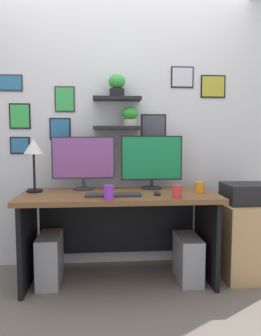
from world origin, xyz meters
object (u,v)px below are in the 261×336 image
object	(u,v)px
desk_lamp	(34,151)
pen_cup	(177,192)
coffee_mug	(200,187)
drawer_cabinet	(245,239)
monitor_right	(152,161)
computer_tower_right	(188,258)
computer_tower_left	(50,259)
desk	(119,216)
printer	(247,193)
keyboard	(113,195)
water_cup	(109,193)
computer_mouse	(157,193)
monitor_left	(83,161)

from	to	relation	value
desk_lamp	pen_cup	xyz separation A→B (m)	(1.14, -0.38, -0.30)
coffee_mug	drawer_cabinet	bearing A→B (deg)	2.94
monitor_right	computer_tower_right	size ratio (longest dim) A/B	1.37
coffee_mug	computer_tower_left	world-z (taller)	coffee_mug
desk	monitor_right	world-z (taller)	monitor_right
computer_tower_right	printer	bearing A→B (deg)	5.66
keyboard	pen_cup	world-z (taller)	pen_cup
drawer_cabinet	computer_tower_right	bearing A→B (deg)	-174.34
water_cup	computer_tower_right	distance (m)	0.94
keyboard	computer_tower_left	size ratio (longest dim) A/B	1.08
desk	keyboard	xyz separation A→B (m)	(-0.05, -0.18, 0.22)
printer	computer_tower_left	distance (m)	1.76
computer_tower_left	desk	bearing A→B (deg)	5.19
computer_mouse	coffee_mug	xyz separation A→B (m)	(0.38, 0.10, 0.03)
monitor_right	computer_tower_right	bearing A→B (deg)	-43.18
monitor_left	computer_mouse	world-z (taller)	monitor_left
computer_mouse	computer_tower_right	distance (m)	0.64
monitor_right	coffee_mug	size ratio (longest dim) A/B	6.10
monitor_right	printer	world-z (taller)	monitor_right
pen_cup	desk	bearing A→B (deg)	143.85
monitor_left	keyboard	bearing A→B (deg)	-54.15
monitor_left	water_cup	size ratio (longest dim) A/B	5.02
coffee_mug	computer_tower_right	bearing A→B (deg)	-163.38
keyboard	pen_cup	bearing A→B (deg)	-15.06
monitor_left	water_cup	distance (m)	0.58
monitor_right	pen_cup	xyz separation A→B (m)	(0.13, -0.48, -0.21)
computer_tower_left	desk_lamp	bearing A→B (deg)	138.87
pen_cup	monitor_right	bearing A→B (deg)	104.82
computer_tower_left	monitor_left	bearing A→B (deg)	38.04
monitor_left	computer_tower_left	xyz separation A→B (m)	(-0.28, -0.22, -0.80)
monitor_right	computer_tower_left	size ratio (longest dim) A/B	1.34
desk	drawer_cabinet	xyz separation A→B (m)	(1.10, -0.05, -0.22)
computer_tower_right	monitor_left	bearing A→B (deg)	163.64
water_cup	drawer_cabinet	size ratio (longest dim) A/B	0.17
computer_mouse	water_cup	world-z (taller)	water_cup
coffee_mug	printer	bearing A→B (deg)	2.94
pen_cup	water_cup	distance (m)	0.52
desk	desk_lamp	world-z (taller)	desk_lamp
coffee_mug	desk	bearing A→B (deg)	174.37
keyboard	drawer_cabinet	bearing A→B (deg)	6.83
desk_lamp	water_cup	bearing A→B (deg)	-32.71
computer_mouse	water_cup	xyz separation A→B (m)	(-0.39, -0.17, 0.04)
monitor_left	computer_tower_left	distance (m)	0.88
computer_mouse	monitor_left	bearing A→B (deg)	151.34
monitor_left	keyboard	world-z (taller)	monitor_left
desk	computer_tower_left	xyz separation A→B (m)	(-0.58, -0.05, -0.34)
monitor_right	printer	distance (m)	0.87
computer_mouse	pen_cup	size ratio (longest dim) A/B	0.90
printer	monitor_left	bearing A→B (deg)	171.58
monitor_left	printer	world-z (taller)	monitor_left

